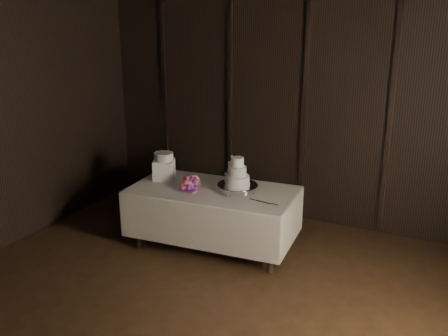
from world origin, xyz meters
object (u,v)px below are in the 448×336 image
display_table (213,216)px  small_cake (164,157)px  wedding_cake (235,174)px  box_pedestal (164,170)px  bouquet (190,183)px  cake_stand (238,188)px

display_table → small_cake: 0.98m
wedding_cake → box_pedestal: bearing=-174.3°
wedding_cake → small_cake: 1.02m
bouquet → box_pedestal: box_pedestal is taller
display_table → wedding_cake: wedding_cake is taller
cake_stand → box_pedestal: (-1.04, 0.01, 0.08)m
cake_stand → small_cake: size_ratio=1.97×
box_pedestal → bouquet: bearing=-18.5°
wedding_cake → bouquet: (-0.55, -0.13, -0.15)m
wedding_cake → bouquet: bearing=-159.5°
cake_stand → bouquet: 0.59m
display_table → cake_stand: bearing=4.8°
wedding_cake → bouquet: wedding_cake is taller
bouquet → small_cake: 0.54m
display_table → small_cake: (-0.73, 0.06, 0.64)m
display_table → cake_stand: (0.30, 0.05, 0.39)m
display_table → box_pedestal: box_pedestal is taller
small_cake → bouquet: bearing=-18.5°
display_table → small_cake: size_ratio=8.44×
cake_stand → box_pedestal: bearing=179.4°
display_table → bouquet: bouquet is taller
wedding_cake → bouquet: 0.58m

